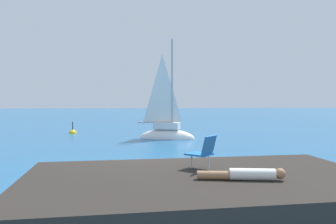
{
  "coord_description": "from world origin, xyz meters",
  "views": [
    {
      "loc": [
        0.0,
        -10.94,
        2.55
      ],
      "look_at": [
        1.38,
        7.94,
        1.8
      ],
      "focal_mm": 36.03,
      "sensor_mm": 36.0,
      "label": 1
    }
  ],
  "objects_px": {
    "sailboat_near": "(166,133)",
    "marker_buoy": "(73,133)",
    "person_sunbather": "(245,175)",
    "beach_chair": "(203,151)"
  },
  "relations": [
    {
      "from": "beach_chair",
      "to": "marker_buoy",
      "type": "height_order",
      "value": "beach_chair"
    },
    {
      "from": "person_sunbather",
      "to": "marker_buoy",
      "type": "xyz_separation_m",
      "value": [
        -7.22,
        18.47,
        -1.02
      ]
    },
    {
      "from": "person_sunbather",
      "to": "marker_buoy",
      "type": "distance_m",
      "value": 19.86
    },
    {
      "from": "beach_chair",
      "to": "marker_buoy",
      "type": "bearing_deg",
      "value": -28.61
    },
    {
      "from": "sailboat_near",
      "to": "marker_buoy",
      "type": "distance_m",
      "value": 7.62
    },
    {
      "from": "beach_chair",
      "to": "marker_buoy",
      "type": "relative_size",
      "value": 0.71
    },
    {
      "from": "marker_buoy",
      "to": "person_sunbather",
      "type": "bearing_deg",
      "value": -68.65
    },
    {
      "from": "sailboat_near",
      "to": "person_sunbather",
      "type": "height_order",
      "value": "sailboat_near"
    },
    {
      "from": "sailboat_near",
      "to": "marker_buoy",
      "type": "relative_size",
      "value": 6.13
    },
    {
      "from": "sailboat_near",
      "to": "beach_chair",
      "type": "xyz_separation_m",
      "value": [
        -0.08,
        -13.7,
        0.98
      ]
    }
  ]
}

